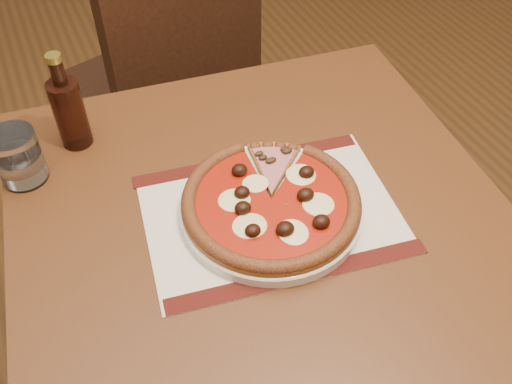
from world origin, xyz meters
TOP-DOWN VIEW (x-y plane):
  - table at (0.06, -0.52)m, footprint 0.88×0.88m
  - chair_far at (0.13, 0.21)m, footprint 0.55×0.55m
  - placemat at (0.08, -0.53)m, footprint 0.44×0.34m
  - plate at (0.08, -0.53)m, footprint 0.29×0.29m
  - pizza at (0.08, -0.53)m, footprint 0.29×0.29m
  - ham_slice at (0.13, -0.46)m, footprint 0.10×0.13m
  - water_glass at (-0.27, -0.28)m, footprint 0.10×0.10m
  - bottle at (-0.17, -0.23)m, footprint 0.06×0.06m

SIDE VIEW (x-z plane):
  - chair_far at x=0.13m, z-range 0.07..1.00m
  - table at x=0.06m, z-range 0.27..1.02m
  - placemat at x=0.08m, z-range 0.75..0.75m
  - plate at x=0.08m, z-range 0.75..0.77m
  - ham_slice at x=0.13m, z-range 0.77..0.79m
  - pizza at x=0.08m, z-range 0.76..0.80m
  - water_glass at x=-0.27m, z-range 0.75..0.85m
  - bottle at x=-0.17m, z-range 0.73..0.92m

